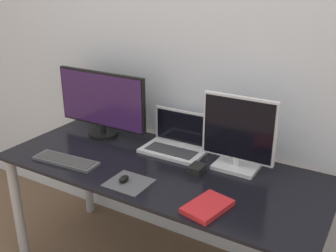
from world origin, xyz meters
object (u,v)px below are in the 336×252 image
at_px(monitor_right, 238,135).
at_px(mouse, 124,179).
at_px(book, 208,207).
at_px(laptop, 176,141).
at_px(monitor_left, 101,103).
at_px(power_brick, 197,169).
at_px(keyboard, 66,161).

distance_m(monitor_right, mouse, 0.62).
relative_size(monitor_right, book, 1.63).
bearing_deg(book, laptop, 132.17).
bearing_deg(monitor_right, monitor_left, 180.00).
height_order(monitor_left, book, monitor_left).
xyz_separation_m(book, power_brick, (-0.19, 0.28, 0.01)).
height_order(monitor_left, mouse, monitor_left).
bearing_deg(power_brick, book, -55.21).
distance_m(monitor_right, laptop, 0.41).
bearing_deg(keyboard, monitor_left, 100.06).
relative_size(monitor_right, mouse, 6.42).
bearing_deg(mouse, power_brick, 47.28).
height_order(keyboard, power_brick, power_brick).
relative_size(monitor_left, laptop, 1.78).
xyz_separation_m(laptop, mouse, (-0.03, -0.47, -0.04)).
distance_m(monitor_left, keyboard, 0.46).
xyz_separation_m(laptop, book, (0.42, -0.47, -0.04)).
xyz_separation_m(mouse, book, (0.45, -0.00, -0.01)).
bearing_deg(laptop, mouse, -93.74).
height_order(laptop, power_brick, laptop).
distance_m(monitor_left, power_brick, 0.78).
height_order(mouse, book, mouse).
bearing_deg(mouse, keyboard, 177.42).
bearing_deg(book, monitor_left, 155.50).
distance_m(monitor_left, laptop, 0.54).
xyz_separation_m(monitor_right, laptop, (-0.39, 0.04, -0.14)).
bearing_deg(monitor_right, laptop, 173.79).
xyz_separation_m(mouse, power_brick, (0.26, 0.28, -0.00)).
bearing_deg(monitor_right, mouse, -134.45).
bearing_deg(power_brick, monitor_right, 42.46).
bearing_deg(monitor_left, power_brick, -11.07).
bearing_deg(mouse, monitor_left, 138.48).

